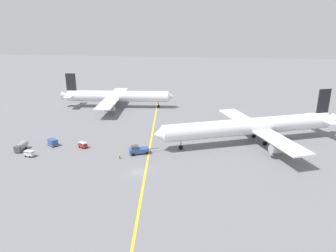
{
  "coord_description": "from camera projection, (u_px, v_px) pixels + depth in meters",
  "views": [
    {
      "loc": [
        17.75,
        -67.92,
        35.1
      ],
      "look_at": [
        3.54,
        26.18,
        4.0
      ],
      "focal_mm": 32.85,
      "sensor_mm": 36.0,
      "label": 1
    }
  ],
  "objects": [
    {
      "name": "gse_baggage_cart_near_cluster",
      "position": [
        29.0,
        154.0,
        86.38
      ],
      "size": [
        2.96,
        2.03,
        1.71
      ],
      "color": "silver",
      "rests_on": "ground"
    },
    {
      "name": "airliner_being_pushed",
      "position": [
        251.0,
        127.0,
        95.43
      ],
      "size": [
        57.87,
        44.06,
        15.86
      ],
      "color": "white",
      "rests_on": "ground"
    },
    {
      "name": "gse_container_dolly_flat",
      "position": [
        53.0,
        142.0,
        94.0
      ],
      "size": [
        3.88,
        3.63,
        2.15
      ],
      "color": "slate",
      "rests_on": "ground"
    },
    {
      "name": "taxiway_stripe",
      "position": [
        148.0,
        157.0,
        86.61
      ],
      "size": [
        17.32,
        118.88,
        0.01
      ],
      "primitive_type": "cube",
      "rotation": [
        0.0,
        0.0,
        0.14
      ],
      "color": "yellow",
      "rests_on": "ground"
    },
    {
      "name": "gse_fuel_bowser_stubby",
      "position": [
        21.0,
        146.0,
        90.37
      ],
      "size": [
        2.21,
        4.99,
        2.4
      ],
      "color": "gray",
      "rests_on": "ground"
    },
    {
      "name": "gse_baggage_cart_trailing",
      "position": [
        83.0,
        145.0,
        92.63
      ],
      "size": [
        3.15,
        2.69,
        1.71
      ],
      "color": "red",
      "rests_on": "ground"
    },
    {
      "name": "airliner_at_gate_left",
      "position": [
        117.0,
        96.0,
        137.39
      ],
      "size": [
        50.77,
        42.68,
        15.18
      ],
      "color": "silver",
      "rests_on": "ground"
    },
    {
      "name": "ground_crew_marshaller_foreground",
      "position": [
        120.0,
        156.0,
        84.96
      ],
      "size": [
        0.36,
        0.36,
        1.61
      ],
      "color": "#2D3351",
      "rests_on": "ground"
    },
    {
      "name": "pushback_tug",
      "position": [
        138.0,
        150.0,
        88.1
      ],
      "size": [
        8.54,
        4.85,
        2.87
      ],
      "color": "#2D4C8C",
      "rests_on": "ground"
    },
    {
      "name": "ground_plane",
      "position": [
        139.0,
        172.0,
        77.26
      ],
      "size": [
        600.0,
        600.0,
        0.0
      ],
      "primitive_type": "plane",
      "color": "slate"
    }
  ]
}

